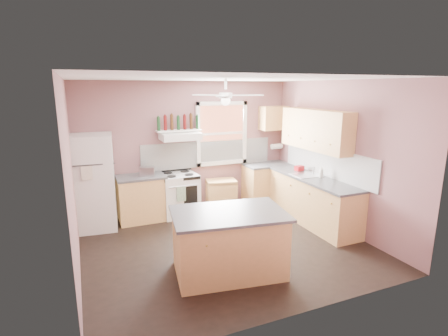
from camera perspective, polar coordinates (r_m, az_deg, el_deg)
name	(u,v)px	position (r m, az deg, el deg)	size (l,w,h in m)	color
floor	(225,245)	(5.97, 0.24, -12.47)	(4.50, 4.50, 0.00)	black
ceiling	(226,78)	(5.39, 0.27, 14.42)	(4.50, 4.50, 0.00)	white
wall_back	(188,147)	(7.39, -5.95, 3.47)	(4.50, 0.05, 2.70)	#7E5355
wall_right	(340,156)	(6.73, 18.37, 1.93)	(0.05, 4.00, 2.70)	#7E5355
wall_left	(69,181)	(5.10, -23.96, -1.95)	(0.05, 4.00, 2.70)	#7E5355
backsplash_back	(208,154)	(7.53, -2.55, 2.35)	(2.90, 0.03, 0.55)	white
backsplash_right	(327,162)	(6.96, 16.40, 0.94)	(0.03, 2.60, 0.55)	white
window_view	(221,133)	(7.57, -0.43, 5.67)	(1.00, 0.02, 1.20)	brown
window_frame	(222,134)	(7.54, -0.35, 5.65)	(1.16, 0.07, 1.36)	white
refrigerator	(93,182)	(6.80, -20.56, -2.21)	(0.74, 0.72, 1.76)	white
base_cabinet_left	(142,199)	(7.07, -13.25, -4.95)	(0.90, 0.60, 0.86)	tan
counter_left	(141,177)	(6.94, -13.44, -1.41)	(0.92, 0.62, 0.04)	#414144
toaster	(147,171)	(6.89, -12.46, -0.54)	(0.28, 0.16, 0.18)	silver
stove	(179,195)	(7.22, -7.35, -4.32)	(0.72, 0.64, 0.86)	white
range_hood	(180,136)	(7.03, -7.13, 5.17)	(0.78, 0.50, 0.14)	white
bottle_shelf	(179,131)	(7.13, -7.42, 6.08)	(0.90, 0.26, 0.03)	white
cart	(221,194)	(7.59, -0.46, -4.25)	(0.63, 0.42, 0.63)	tan
base_cabinet_corner	(267,184)	(7.99, 7.01, -2.60)	(1.00, 0.60, 0.86)	tan
base_cabinet_right	(312,201)	(6.98, 14.19, -5.23)	(0.60, 2.20, 0.86)	tan
counter_corner	(267,165)	(7.88, 7.10, 0.55)	(1.02, 0.62, 0.04)	#414144
counter_right	(313,178)	(6.85, 14.33, -1.66)	(0.62, 2.22, 0.04)	#414144
sink	(307,175)	(7.00, 13.35, -1.17)	(0.55, 0.45, 0.03)	silver
faucet	(314,171)	(7.08, 14.43, -0.45)	(0.03, 0.03, 0.14)	silver
upper_cabinet_right	(315,130)	(6.93, 14.68, 6.07)	(0.33, 1.80, 0.76)	tan
upper_cabinet_corner	(274,118)	(7.94, 8.10, 8.07)	(0.60, 0.33, 0.52)	tan
paper_towel	(277,146)	(8.11, 8.58, 3.52)	(0.12, 0.12, 0.26)	white
island	(229,244)	(5.01, 0.78, -12.27)	(1.47, 0.93, 0.86)	tan
island_top	(229,213)	(4.83, 0.80, -7.44)	(1.55, 1.01, 0.04)	#414144
ceiling_fan_hub	(226,95)	(5.39, 0.27, 11.76)	(0.20, 0.20, 0.08)	white
soap_bottle	(321,172)	(6.83, 15.60, -0.66)	(0.08, 0.09, 0.22)	silver
red_caddy	(299,168)	(7.33, 12.19, -0.03)	(0.18, 0.12, 0.10)	#A30D14
wine_bottles	(178,123)	(7.11, -7.45, 7.35)	(0.86, 0.06, 0.31)	#143819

